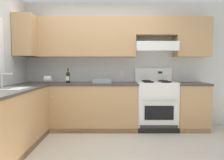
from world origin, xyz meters
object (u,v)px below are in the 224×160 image
stove (155,105)px  bowl (102,81)px  wine_bottle (67,77)px  paper_towel_roll (47,79)px

stove → bowl: 1.15m
stove → bowl: stove is taller
stove → wine_bottle: 1.80m
stove → wine_bottle: (-1.71, -0.08, 0.55)m
stove → bowl: size_ratio=3.33×
bowl → paper_towel_roll: (-1.07, 0.04, 0.04)m
wine_bottle → paper_towel_roll: (-0.42, 0.14, -0.05)m
stove → paper_towel_roll: (-2.13, 0.06, 0.50)m
wine_bottle → paper_towel_roll: size_ratio=2.24×
wine_bottle → bowl: bearing=8.4°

